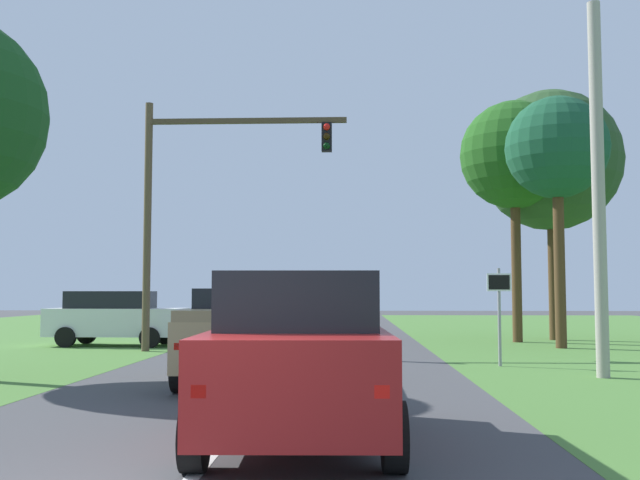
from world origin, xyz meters
TOP-DOWN VIEW (x-y plane):
  - ground_plane at (0.00, 9.74)m, footprint 120.00×120.00m
  - red_suv_near at (0.94, 3.16)m, footprint 2.37×4.60m
  - pickup_truck_lead at (-0.55, 9.02)m, footprint 2.24×4.94m
  - traffic_light at (-3.25, 17.05)m, footprint 6.39×0.40m
  - keep_moving_sign at (5.24, 12.73)m, footprint 0.60×0.09m
  - oak_tree_right at (7.69, 21.81)m, footprint 4.04×4.04m
  - crossing_suv_far at (-6.52, 19.39)m, footprint 4.65×2.13m
  - utility_pole_right at (6.94, 10.31)m, footprint 0.28×0.28m
  - extra_tree_1 at (9.38, 23.15)m, footprint 5.48×5.48m
  - extra_tree_2 at (8.45, 18.86)m, footprint 3.41×3.41m

SIDE VIEW (x-z plane):
  - ground_plane at x=0.00m, z-range 0.00..0.00m
  - crossing_suv_far at x=-6.52m, z-range 0.04..1.91m
  - pickup_truck_lead at x=-0.55m, z-range 0.04..1.93m
  - red_suv_near at x=0.94m, z-range 0.04..2.09m
  - keep_moving_sign at x=5.24m, z-range 0.34..2.77m
  - utility_pole_right at x=6.94m, z-range 0.00..8.22m
  - traffic_light at x=-3.25m, z-range 1.16..8.99m
  - extra_tree_2 at x=8.45m, z-range 2.41..10.77m
  - oak_tree_right at x=7.69m, z-range 2.43..11.41m
  - extra_tree_1 at x=9.38m, z-range 2.10..11.82m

